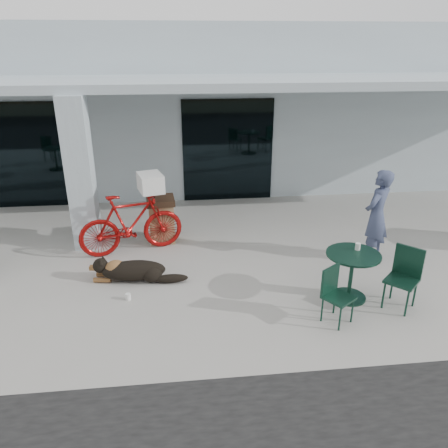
{
  "coord_description": "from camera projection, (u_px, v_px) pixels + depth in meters",
  "views": [
    {
      "loc": [
        0.43,
        -6.41,
        4.03
      ],
      "look_at": [
        1.23,
        0.79,
        1.0
      ],
      "focal_mm": 35.0,
      "sensor_mm": 36.0,
      "label": 1
    }
  ],
  "objects": [
    {
      "name": "cafe_table_far",
      "position": [
        351.0,
        276.0,
        7.29
      ],
      "size": [
        1.1,
        1.1,
        0.84
      ],
      "primitive_type": null,
      "rotation": [
        0.0,
        0.0,
        0.27
      ],
      "color": "#133729",
      "rests_on": "ground"
    },
    {
      "name": "overhang",
      "position": [
        153.0,
        83.0,
        9.45
      ],
      "size": [
        22.0,
        2.8,
        0.18
      ],
      "primitive_type": "cube",
      "color": "silver",
      "rests_on": "column"
    },
    {
      "name": "cup_near_dog",
      "position": [
        128.0,
        297.0,
        7.36
      ],
      "size": [
        0.1,
        0.1,
        0.11
      ],
      "primitive_type": "cylinder",
      "rotation": [
        0.0,
        0.0,
        -0.16
      ],
      "color": "white",
      "rests_on": "ground"
    },
    {
      "name": "ground",
      "position": [
        157.0,
        299.0,
        7.39
      ],
      "size": [
        80.0,
        80.0,
        0.0
      ],
      "primitive_type": "plane",
      "color": "#A5A29B",
      "rests_on": "ground"
    },
    {
      "name": "column",
      "position": [
        80.0,
        175.0,
        8.75
      ],
      "size": [
        0.5,
        0.5,
        3.12
      ],
      "primitive_type": "cube",
      "color": "silver",
      "rests_on": "ground"
    },
    {
      "name": "bicycle",
      "position": [
        131.0,
        223.0,
        8.84
      ],
      "size": [
        2.19,
        1.14,
        1.27
      ],
      "primitive_type": "imported",
      "rotation": [
        0.0,
        0.0,
        1.84
      ],
      "color": "maroon",
      "rests_on": "ground"
    },
    {
      "name": "building",
      "position": [
        161.0,
        101.0,
        14.32
      ],
      "size": [
        22.0,
        7.0,
        4.5
      ],
      "primitive_type": "cube",
      "color": "silver",
      "rests_on": "ground"
    },
    {
      "name": "cafe_chair_far_b",
      "position": [
        402.0,
        280.0,
        6.99
      ],
      "size": [
        0.68,
        0.68,
        1.02
      ],
      "primitive_type": null,
      "rotation": [
        0.0,
        0.0,
        -0.8
      ],
      "color": "#133729",
      "rests_on": "ground"
    },
    {
      "name": "dog",
      "position": [
        134.0,
        270.0,
        7.91
      ],
      "size": [
        1.36,
        0.59,
        0.44
      ],
      "primitive_type": null,
      "rotation": [
        0.0,
        0.0,
        -0.12
      ],
      "color": "black",
      "rests_on": "ground"
    },
    {
      "name": "trash_receptacle",
      "position": [
        161.0,
        219.0,
        9.4
      ],
      "size": [
        0.63,
        0.63,
        0.99
      ],
      "primitive_type": null,
      "rotation": [
        0.0,
        0.0,
        0.08
      ],
      "color": "olive",
      "rests_on": "ground"
    },
    {
      "name": "cup_on_table",
      "position": [
        358.0,
        246.0,
        7.24
      ],
      "size": [
        0.1,
        0.1,
        0.12
      ],
      "primitive_type": "cylinder",
      "rotation": [
        0.0,
        0.0,
        0.27
      ],
      "color": "white",
      "rests_on": "cafe_table_far"
    },
    {
      "name": "storefront_glass_left",
      "position": [
        33.0,
        156.0,
        11.11
      ],
      "size": [
        2.8,
        0.06,
        2.7
      ],
      "primitive_type": "cube",
      "color": "black",
      "rests_on": "ground"
    },
    {
      "name": "cafe_chair_far_a",
      "position": [
        339.0,
        297.0,
        6.64
      ],
      "size": [
        0.58,
        0.59,
        0.89
      ],
      "primitive_type": null,
      "rotation": [
        0.0,
        0.0,
        0.62
      ],
      "color": "#133729",
      "rests_on": "ground"
    },
    {
      "name": "laundry_basket",
      "position": [
        150.0,
        183.0,
        8.68
      ],
      "size": [
        0.59,
        0.7,
        0.36
      ],
      "primitive_type": "cube",
      "rotation": [
        0.0,
        0.0,
        1.84
      ],
      "color": "white",
      "rests_on": "bicycle"
    },
    {
      "name": "person",
      "position": [
        377.0,
        216.0,
        8.45
      ],
      "size": [
        0.8,
        0.77,
        1.84
      ],
      "primitive_type": "imported",
      "rotation": [
        0.0,
        0.0,
        3.85
      ],
      "color": "#3D4767",
      "rests_on": "ground"
    },
    {
      "name": "storefront_glass_right",
      "position": [
        228.0,
        151.0,
        11.62
      ],
      "size": [
        2.4,
        0.06,
        2.7
      ],
      "primitive_type": "cube",
      "color": "black",
      "rests_on": "ground"
    }
  ]
}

